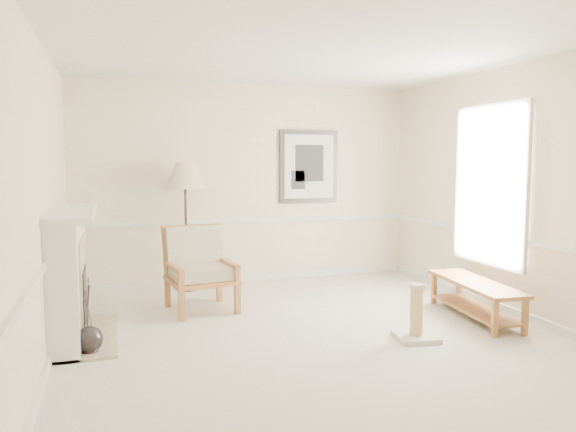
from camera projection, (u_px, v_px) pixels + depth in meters
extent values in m
plane|color=silver|center=(309.00, 335.00, 5.82)|extent=(5.50, 5.50, 0.00)
cube|color=#F2E2BD|center=(247.00, 184.00, 8.28)|extent=(5.00, 0.04, 2.90)
cube|color=#F2E2BD|center=(478.00, 227.00, 3.06)|extent=(5.00, 0.04, 2.90)
cube|color=#F2E2BD|center=(42.00, 201.00, 4.93)|extent=(0.04, 5.50, 2.90)
cube|color=#F2E2BD|center=(516.00, 191.00, 6.41)|extent=(0.04, 5.50, 2.90)
cube|color=white|center=(310.00, 48.00, 5.52)|extent=(5.00, 5.50, 0.04)
cube|color=white|center=(248.00, 277.00, 8.40)|extent=(4.95, 0.04, 0.10)
cube|color=white|center=(248.00, 221.00, 8.32)|extent=(4.95, 0.04, 0.05)
cube|color=white|center=(490.00, 185.00, 6.77)|extent=(0.03, 1.20, 1.80)
cube|color=white|center=(490.00, 185.00, 6.77)|extent=(0.05, 1.34, 1.94)
cube|color=black|center=(309.00, 167.00, 8.51)|extent=(0.92, 0.04, 1.10)
cube|color=white|center=(309.00, 167.00, 8.48)|extent=(0.78, 0.01, 0.96)
cube|color=black|center=(309.00, 163.00, 8.47)|extent=(0.45, 0.01, 0.55)
cube|color=white|center=(68.00, 278.00, 5.62)|extent=(0.28, 1.50, 1.25)
cube|color=white|center=(70.00, 213.00, 5.57)|extent=(0.46, 1.64, 0.06)
cube|color=#C6B28E|center=(83.00, 285.00, 5.67)|extent=(0.02, 1.05, 0.95)
cube|color=black|center=(85.00, 297.00, 5.69)|extent=(0.02, 0.62, 0.58)
cube|color=gold|center=(86.00, 322.00, 5.72)|extent=(0.01, 0.66, 0.05)
cube|color=#C6B28E|center=(87.00, 336.00, 5.73)|extent=(0.60, 1.50, 0.03)
sphere|color=black|center=(89.00, 339.00, 5.22)|extent=(0.25, 0.25, 0.25)
cylinder|color=black|center=(90.00, 351.00, 5.23)|extent=(0.16, 0.16, 0.07)
cylinder|color=black|center=(88.00, 305.00, 5.19)|extent=(0.05, 0.10, 0.39)
cylinder|color=black|center=(88.00, 308.00, 5.19)|extent=(0.06, 0.12, 0.32)
cylinder|color=black|center=(88.00, 302.00, 5.18)|extent=(0.03, 0.05, 0.46)
cube|color=#A35734|center=(182.00, 303.00, 6.29)|extent=(0.07, 0.07, 0.41)
cube|color=#A35734|center=(168.00, 291.00, 6.88)|extent=(0.07, 0.07, 0.41)
cube|color=#A35734|center=(237.00, 297.00, 6.57)|extent=(0.07, 0.07, 0.41)
cube|color=#A35734|center=(219.00, 286.00, 7.17)|extent=(0.07, 0.07, 0.41)
cube|color=#A35734|center=(201.00, 280.00, 6.71)|extent=(0.85, 0.85, 0.05)
cube|color=#A35734|center=(193.00, 248.00, 6.98)|extent=(0.77, 0.28, 0.59)
cube|color=#A35734|center=(174.00, 267.00, 6.55)|extent=(0.17, 0.75, 0.05)
cube|color=#A35734|center=(228.00, 263.00, 6.83)|extent=(0.17, 0.75, 0.05)
cube|color=silver|center=(201.00, 272.00, 6.70)|extent=(0.78, 0.78, 0.13)
cube|color=silver|center=(194.00, 247.00, 6.92)|extent=(0.71, 0.31, 0.53)
cylinder|color=black|center=(187.00, 289.00, 7.81)|extent=(0.29, 0.29, 0.03)
cylinder|color=black|center=(186.00, 231.00, 7.73)|extent=(0.04, 0.04, 1.59)
cone|color=beige|center=(185.00, 175.00, 7.65)|extent=(0.64, 0.64, 0.35)
cube|color=#A35734|center=(476.00, 283.00, 6.38)|extent=(0.59, 1.53, 0.04)
cube|color=#A35734|center=(475.00, 309.00, 6.41)|extent=(0.52, 1.41, 0.03)
cube|color=#A35734|center=(495.00, 319.00, 5.71)|extent=(0.06, 0.06, 0.38)
cube|color=#A35734|center=(525.00, 317.00, 5.78)|extent=(0.06, 0.06, 0.38)
cube|color=#A35734|center=(434.00, 289.00, 7.04)|extent=(0.06, 0.06, 0.38)
cube|color=#A35734|center=(459.00, 288.00, 7.10)|extent=(0.06, 0.06, 0.38)
cube|color=white|center=(416.00, 337.00, 5.66)|extent=(0.45, 0.45, 0.05)
cylinder|color=#DEB871|center=(416.00, 311.00, 5.64)|extent=(0.13, 0.13, 0.48)
cylinder|color=white|center=(417.00, 286.00, 5.61)|extent=(0.15, 0.15, 0.04)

